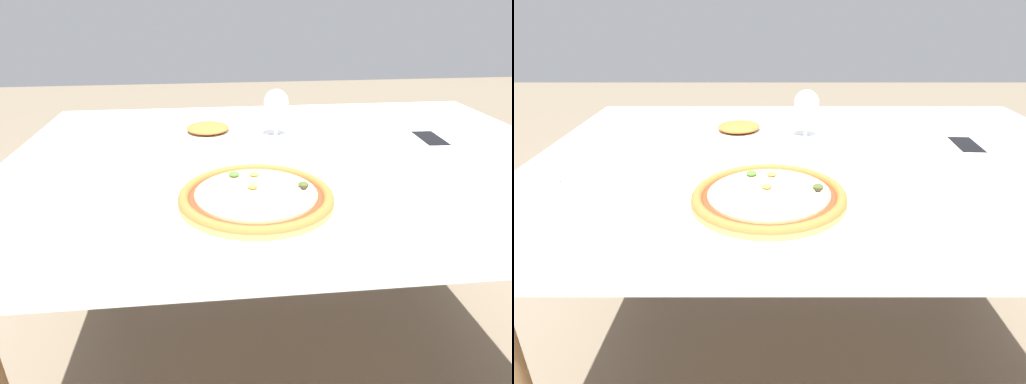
# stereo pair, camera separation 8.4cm
# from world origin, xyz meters

# --- Properties ---
(ground_plane) EXTENTS (10.00, 10.00, 0.00)m
(ground_plane) POSITION_xyz_m (0.00, 0.00, 0.00)
(ground_plane) COLOR #7A6B56
(dining_table) EXTENTS (1.48, 1.09, 0.74)m
(dining_table) POSITION_xyz_m (0.00, 0.00, 0.67)
(dining_table) COLOR #997047
(dining_table) RESTS_ON ground_plane
(pizza_plate) EXTENTS (0.33, 0.33, 0.04)m
(pizza_plate) POSITION_xyz_m (-0.13, -0.27, 0.76)
(pizza_plate) COLOR white
(pizza_plate) RESTS_ON dining_table
(fork) EXTENTS (0.05, 0.17, 0.00)m
(fork) POSITION_xyz_m (-0.59, -0.21, 0.74)
(fork) COLOR silver
(fork) RESTS_ON dining_table
(wine_glass_far_left) EXTENTS (0.07, 0.07, 0.14)m
(wine_glass_far_left) POSITION_xyz_m (-0.03, 0.16, 0.84)
(wine_glass_far_left) COLOR silver
(wine_glass_far_left) RESTS_ON dining_table
(cell_phone) EXTENTS (0.08, 0.15, 0.01)m
(cell_phone) POSITION_xyz_m (0.40, 0.08, 0.75)
(cell_phone) COLOR white
(cell_phone) RESTS_ON dining_table
(side_plate) EXTENTS (0.22, 0.22, 0.03)m
(side_plate) POSITION_xyz_m (-0.22, 0.21, 0.75)
(side_plate) COLOR white
(side_plate) RESTS_ON dining_table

